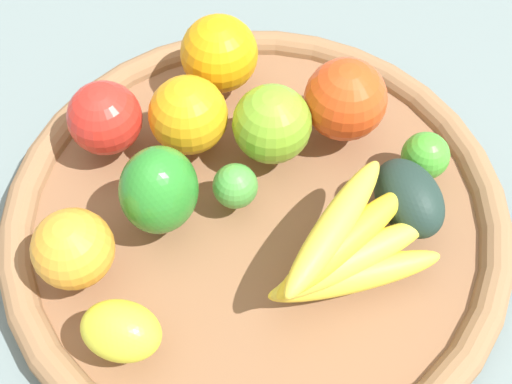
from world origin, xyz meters
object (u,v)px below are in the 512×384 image
Objects in this scene: apple_1 at (105,118)px; lime_1 at (425,156)px; orange_1 at (73,249)px; lime_0 at (235,186)px; orange_0 at (188,115)px; banana_bunch at (347,251)px; bell_pepper at (159,190)px; avocado at (409,198)px; apple_0 at (345,99)px; orange_2 at (219,54)px; apple_2 at (272,124)px; lemon_0 at (121,331)px.

apple_1 is 1.57× the size of lime_1.
orange_1 is 0.15m from lime_0.
banana_bunch is at bearing 117.87° from orange_0.
banana_bunch reaches higher than lime_1.
lime_1 is (-0.24, 0.02, -0.02)m from bell_pepper.
avocado reaches higher than lime_0.
avocado is at bearing 174.15° from orange_1.
orange_2 is (0.10, -0.09, -0.00)m from apple_0.
bell_pepper is 1.12× the size of apple_2.
bell_pepper is 1.19× the size of apple_1.
lime_0 is at bearing 106.47° from orange_0.
lemon_0 is at bearing 59.83° from orange_2.
bell_pepper is 0.09m from orange_0.
banana_bunch is at bearing 26.36° from avocado.
bell_pepper is 0.54× the size of banana_bunch.
lemon_0 is (0.17, 0.15, -0.01)m from apple_2.
orange_2 reaches higher than banana_bunch.
apple_1 is (0.12, 0.05, -0.00)m from orange_2.
orange_1 is at bearing 41.42° from orange_0.
orange_1 is (0.27, 0.08, -0.01)m from apple_0.
orange_1 reaches higher than lime_1.
orange_2 reaches higher than lime_1.
apple_1 reaches higher than orange_1.
avocado is at bearing -169.75° from lemon_0.
orange_1 is at bearing 21.35° from apple_2.
orange_1 is 0.21m from apple_2.
banana_bunch is 0.13m from lime_1.
apple_1 is (0.08, -0.02, -0.00)m from orange_0.
apple_0 is 0.20m from bell_pepper.
apple_1 reaches higher than lemon_0.
apple_0 is 1.06× the size of orange_0.
banana_bunch is 0.26m from apple_1.
lemon_0 is at bearing 61.92° from orange_0.
orange_1 reaches higher than avocado.
orange_2 is 0.15m from lime_0.
bell_pepper is 0.12m from apple_2.
apple_1 is 0.14m from lime_0.
orange_2 is at bearing -134.24° from orange_1.
orange_2 is 0.22m from lime_1.
lime_1 is (-0.11, -0.08, -0.01)m from banana_bunch.
apple_2 reaches higher than lime_1.
orange_0 is at bearing 54.47° from orange_2.
bell_pepper reaches higher than avocado.
banana_bunch is 0.23m from orange_1.
apple_1 is 0.94× the size of apple_2.
orange_2 is 1.11× the size of apple_1.
orange_2 is (0.04, -0.24, 0.01)m from banana_bunch.
apple_1 is 0.16m from apple_2.
orange_0 is 0.21m from lemon_0.
apple_1 is at bearing 20.55° from orange_2.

